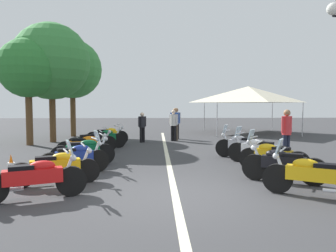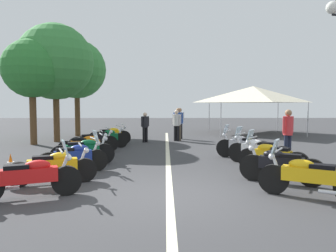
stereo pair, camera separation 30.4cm
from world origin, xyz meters
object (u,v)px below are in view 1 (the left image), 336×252
Objects in this scene: motorcycle_right_row_4 at (242,145)px; bystander_2 at (287,130)px; motorcycle_right_row_0 at (313,175)px; motorcycle_right_row_1 at (283,164)px; bystander_3 at (174,123)px; roadside_tree_1 at (51,62)px; roadside_tree_2 at (72,69)px; traffic_cone_0 at (11,166)px; motorcycle_left_row_0 at (35,178)px; bystander_4 at (142,125)px; motorcycle_left_row_1 at (56,167)px; motorcycle_left_row_4 at (85,146)px; motorcycle_right_row_2 at (272,156)px; motorcycle_right_row_3 at (258,150)px; motorcycle_left_row_7 at (108,136)px; event_tent at (248,94)px; motorcycle_left_row_5 at (92,142)px; bystander_0 at (175,122)px; motorcycle_left_row_2 at (76,157)px; roadside_tree_0 at (28,69)px; motorcycle_left_row_3 at (84,151)px; motorcycle_left_row_6 at (104,138)px; bystander_1 at (176,121)px.

bystander_2 is at bearing -165.44° from motorcycle_right_row_4.
motorcycle_right_row_1 is (1.31, 0.14, -0.00)m from motorcycle_right_row_0.
bystander_3 is (9.39, 2.27, 0.51)m from motorcycle_right_row_1.
roadside_tree_1 reaches higher than motorcycle_right_row_0.
traffic_cone_0 is at bearing -174.30° from roadside_tree_2.
motorcycle_left_row_0 is at bearing 41.77° from motorcycle_right_row_1.
bystander_4 reaches higher than motorcycle_right_row_4.
motorcycle_left_row_0 is at bearing -112.73° from motorcycle_left_row_1.
traffic_cone_0 is at bearing 74.41° from bystander_2.
motorcycle_left_row_4 is at bearing -10.54° from motorcycle_right_row_0.
motorcycle_right_row_2 is 1.31m from motorcycle_right_row_3.
motorcycle_left_row_7 is 10.70m from motorcycle_right_row_0.
traffic_cone_0 is 0.39× the size of bystander_4.
roadside_tree_2 reaches higher than event_tent.
bystander_2 reaches higher than bystander_3.
event_tent reaches higher than motorcycle_right_row_1.
bystander_0 reaches higher than motorcycle_left_row_5.
event_tent is at bearing -80.01° from roadside_tree_2.
event_tent reaches higher than motorcycle_right_row_0.
motorcycle_right_row_0 is at bearing -57.82° from motorcycle_left_row_4.
motorcycle_left_row_0 is 2.75m from traffic_cone_0.
motorcycle_left_row_0 reaches higher than motorcycle_left_row_1.
motorcycle_right_row_2 is 0.30× the size of event_tent.
motorcycle_left_row_5 is 1.06× the size of bystander_2.
motorcycle_left_row_2 is at bearing 146.27° from event_tent.
roadside_tree_0 is at bearing 94.97° from motorcycle_left_row_1.
motorcycle_left_row_7 is at bearing -92.67° from roadside_tree_0.
motorcycle_left_row_0 is 5.84m from motorcycle_right_row_1.
motorcycle_right_row_0 is (-3.81, -5.67, 0.00)m from motorcycle_left_row_3.
motorcycle_right_row_1 is (-2.50, -5.54, -0.00)m from motorcycle_left_row_3.
motorcycle_left_row_4 is at bearing -151.92° from roadside_tree_1.
event_tent is (13.14, -10.29, 2.36)m from traffic_cone_0.
traffic_cone_0 is (-1.49, 1.65, -0.18)m from motorcycle_left_row_3.
motorcycle_left_row_1 is 1.03× the size of motorcycle_left_row_3.
motorcycle_left_row_6 is 1.25m from motorcycle_left_row_7.
roadside_tree_1 is 1.04× the size of roadside_tree_2.
motorcycle_left_row_2 is at bearing -105.94° from motorcycle_left_row_3.
roadside_tree_1 is (1.38, 3.05, 3.70)m from motorcycle_left_row_7.
roadside_tree_1 is (-1.35, 6.54, 3.13)m from bystander_1.
bystander_2 reaches higher than motorcycle_left_row_4.
motorcycle_left_row_0 is at bearing 68.85° from motorcycle_right_row_4.
motorcycle_right_row_4 is 1.21× the size of bystander_4.
motorcycle_right_row_3 is 7.54m from traffic_cone_0.
motorcycle_left_row_1 is 1.07× the size of motorcycle_right_row_0.
bystander_4 reaches higher than motorcycle_left_row_1.
motorcycle_left_row_6 is 8.54m from motorcycle_right_row_1.
motorcycle_left_row_6 is 1.25× the size of bystander_4.
traffic_cone_0 is at bearing -67.78° from bystander_4.
bystander_2 is 7.03m from bystander_3.
event_tent reaches higher than motorcycle_right_row_3.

